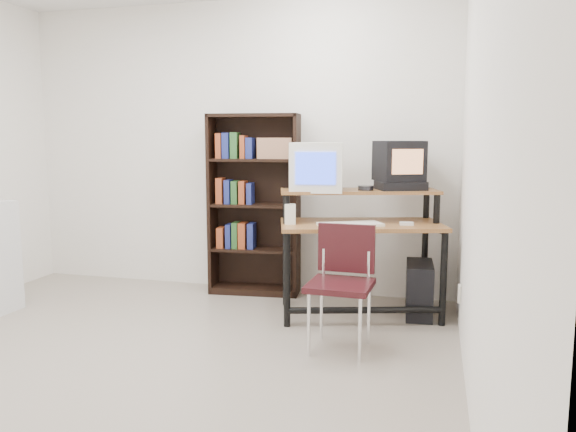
% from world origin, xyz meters
% --- Properties ---
extents(floor, '(4.00, 4.00, 0.01)m').
position_xyz_m(floor, '(0.00, 0.00, -0.01)').
color(floor, '#A99C8C').
rests_on(floor, ground).
extents(back_wall, '(4.00, 0.01, 2.60)m').
position_xyz_m(back_wall, '(0.00, 2.00, 1.30)').
color(back_wall, white).
rests_on(back_wall, floor).
extents(right_wall, '(0.01, 4.00, 2.60)m').
position_xyz_m(right_wall, '(2.00, 0.00, 1.30)').
color(right_wall, white).
rests_on(right_wall, floor).
extents(computer_desk, '(1.36, 0.93, 0.98)m').
position_xyz_m(computer_desk, '(1.24, 1.45, 0.69)').
color(computer_desk, '#966131').
rests_on(computer_desk, floor).
extents(crt_monitor, '(0.46, 0.46, 0.38)m').
position_xyz_m(crt_monitor, '(0.89, 1.46, 1.16)').
color(crt_monitor, white).
rests_on(crt_monitor, computer_desk).
extents(vcr, '(0.43, 0.38, 0.08)m').
position_xyz_m(vcr, '(1.53, 1.62, 1.01)').
color(vcr, black).
rests_on(vcr, computer_desk).
extents(crt_tv, '(0.44, 0.44, 0.31)m').
position_xyz_m(crt_tv, '(1.51, 1.67, 1.21)').
color(crt_tv, black).
rests_on(crt_tv, vcr).
extents(cd_spindle, '(0.15, 0.15, 0.05)m').
position_xyz_m(cd_spindle, '(1.27, 1.50, 0.99)').
color(cd_spindle, '#26262B').
rests_on(cd_spindle, computer_desk).
extents(keyboard, '(0.51, 0.41, 0.03)m').
position_xyz_m(keyboard, '(1.19, 1.27, 0.74)').
color(keyboard, white).
rests_on(keyboard, computer_desk).
extents(mousepad, '(0.27, 0.25, 0.01)m').
position_xyz_m(mousepad, '(1.60, 1.42, 0.72)').
color(mousepad, black).
rests_on(mousepad, computer_desk).
extents(mouse, '(0.11, 0.07, 0.03)m').
position_xyz_m(mouse, '(1.60, 1.41, 0.74)').
color(mouse, white).
rests_on(mouse, mousepad).
extents(desk_speaker, '(0.10, 0.10, 0.17)m').
position_xyz_m(desk_speaker, '(0.73, 1.23, 0.80)').
color(desk_speaker, white).
rests_on(desk_speaker, computer_desk).
extents(pc_tower, '(0.23, 0.46, 0.42)m').
position_xyz_m(pc_tower, '(1.70, 1.53, 0.21)').
color(pc_tower, black).
rests_on(pc_tower, floor).
extents(school_chair, '(0.43, 0.43, 0.81)m').
position_xyz_m(school_chair, '(1.22, 0.72, 0.50)').
color(school_chair, black).
rests_on(school_chair, floor).
extents(bookshelf, '(0.82, 0.34, 1.60)m').
position_xyz_m(bookshelf, '(0.25, 1.85, 0.83)').
color(bookshelf, black).
rests_on(bookshelf, floor).
extents(wall_outlet, '(0.02, 0.08, 0.12)m').
position_xyz_m(wall_outlet, '(1.99, 1.15, 0.30)').
color(wall_outlet, beige).
rests_on(wall_outlet, right_wall).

